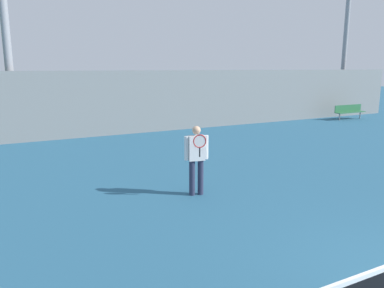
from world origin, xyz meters
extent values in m
cylinder|color=#282D47|center=(-1.11, 5.42, 0.43)|extent=(0.14, 0.14, 0.86)
cylinder|color=#282D47|center=(-0.90, 5.37, 0.43)|extent=(0.14, 0.14, 0.86)
cube|color=white|center=(-1.01, 5.40, 1.15)|extent=(0.42, 0.28, 0.59)
cylinder|color=white|center=(-1.24, 5.45, 1.16)|extent=(0.10, 0.10, 0.57)
cylinder|color=white|center=(-0.77, 5.34, 1.16)|extent=(0.10, 0.10, 0.57)
sphere|color=#DBAD89|center=(-1.01, 5.40, 1.57)|extent=(0.20, 0.20, 0.20)
cylinder|color=black|center=(-1.07, 5.12, 1.11)|extent=(0.03, 0.03, 0.22)
torus|color=red|center=(-1.07, 5.12, 1.37)|extent=(0.31, 0.09, 0.31)
cylinder|color=silver|center=(-1.07, 5.12, 1.37)|extent=(0.26, 0.06, 0.27)
cube|color=#28663D|center=(13.22, 12.93, 0.43)|extent=(2.15, 0.40, 0.04)
cylinder|color=gray|center=(12.36, 12.93, 0.20)|extent=(0.06, 0.06, 0.41)
cylinder|color=gray|center=(14.08, 12.93, 0.20)|extent=(0.06, 0.06, 0.41)
cube|color=#28663D|center=(13.22, 13.11, 0.65)|extent=(2.15, 0.04, 0.40)
cylinder|color=#939399|center=(15.24, 15.45, 5.72)|extent=(0.30, 0.30, 11.44)
cylinder|color=#939399|center=(-4.54, 14.74, 4.22)|extent=(0.32, 0.32, 8.43)
cube|color=gray|center=(0.00, 14.26, 1.44)|extent=(35.00, 0.06, 2.87)
camera|label=1|loc=(-5.05, -2.19, 3.02)|focal=35.00mm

